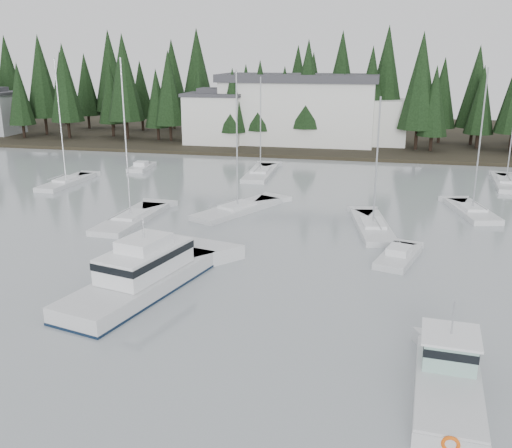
{
  "coord_description": "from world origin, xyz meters",
  "views": [
    {
      "loc": [
        8.51,
        -10.19,
        14.51
      ],
      "look_at": [
        -0.17,
        28.91,
        2.5
      ],
      "focal_mm": 40.0,
      "sensor_mm": 36.0,
      "label": 1
    }
  ],
  "objects": [
    {
      "name": "cabin_cruiser_center",
      "position": [
        -5.83,
        21.05,
        0.8
      ],
      "size": [
        6.71,
        12.98,
        5.33
      ],
      "rotation": [
        0.0,
        0.0,
        1.33
      ],
      "color": "silver",
      "rests_on": "ground"
    },
    {
      "name": "runabout_1",
      "position": [
        10.19,
        30.35,
        0.13
      ],
      "size": [
        3.7,
        6.14,
        1.42
      ],
      "rotation": [
        0.0,
        0.0,
        1.29
      ],
      "color": "silver",
      "rests_on": "ground"
    },
    {
      "name": "sailboat_10",
      "position": [
        -13.17,
        35.43,
        0.07
      ],
      "size": [
        3.46,
        10.19,
        14.75
      ],
      "rotation": [
        0.0,
        0.0,
        1.52
      ],
      "color": "silver",
      "rests_on": "ground"
    },
    {
      "name": "sailboat_3",
      "position": [
        8.17,
        37.53,
        0.06
      ],
      "size": [
        4.32,
        9.97,
        11.76
      ],
      "rotation": [
        0.0,
        0.0,
        1.75
      ],
      "color": "silver",
      "rests_on": "ground"
    },
    {
      "name": "sailboat_9",
      "position": [
        17.21,
        44.78,
        0.09
      ],
      "size": [
        4.49,
        8.46,
        13.92
      ],
      "rotation": [
        0.0,
        0.0,
        1.8
      ],
      "color": "silver",
      "rests_on": "ground"
    },
    {
      "name": "sailboat_1",
      "position": [
        -26.85,
        47.91,
        0.09
      ],
      "size": [
        2.77,
        9.09,
        14.66
      ],
      "rotation": [
        0.0,
        0.0,
        1.54
      ],
      "color": "silver",
      "rests_on": "ground"
    },
    {
      "name": "sailboat_6",
      "position": [
        -6.06,
        58.0,
        0.05
      ],
      "size": [
        3.21,
        10.92,
        12.42
      ],
      "rotation": [
        0.0,
        0.0,
        1.6
      ],
      "color": "silver",
      "rests_on": "ground"
    },
    {
      "name": "runabout_3",
      "position": [
        -21.97,
        58.05,
        0.13
      ],
      "size": [
        2.47,
        5.18,
        1.42
      ],
      "rotation": [
        0.0,
        0.0,
        1.63
      ],
      "color": "silver",
      "rests_on": "ground"
    },
    {
      "name": "house_west",
      "position": [
        -18.0,
        79.0,
        4.65
      ],
      "size": [
        9.54,
        7.42,
        8.75
      ],
      "color": "silver",
      "rests_on": "ground"
    },
    {
      "name": "sailboat_2",
      "position": [
        -4.6,
        40.72,
        0.07
      ],
      "size": [
        7.18,
        10.5,
        13.68
      ],
      "rotation": [
        0.0,
        0.0,
        1.11
      ],
      "color": "silver",
      "rests_on": "ground"
    },
    {
      "name": "far_shore_land",
      "position": [
        0.0,
        97.0,
        0.0
      ],
      "size": [
        240.0,
        54.0,
        1.0
      ],
      "primitive_type": "cube",
      "color": "black",
      "rests_on": "ground"
    },
    {
      "name": "lobster_boat_teal",
      "position": [
        12.03,
        13.31,
        0.53
      ],
      "size": [
        3.4,
        8.22,
        4.47
      ],
      "rotation": [
        0.0,
        0.0,
        1.5
      ],
      "color": "silver",
      "rests_on": "ground"
    },
    {
      "name": "sailboat_7",
      "position": [
        22.66,
        58.4,
        0.06
      ],
      "size": [
        3.13,
        9.56,
        11.2
      ],
      "rotation": [
        0.0,
        0.0,
        1.5
      ],
      "color": "silver",
      "rests_on": "ground"
    },
    {
      "name": "conifer_treeline",
      "position": [
        0.0,
        86.0,
        0.0
      ],
      "size": [
        200.0,
        22.0,
        20.0
      ],
      "primitive_type": null,
      "color": "black",
      "rests_on": "ground"
    },
    {
      "name": "harbor_inn",
      "position": [
        -2.96,
        82.34,
        5.78
      ],
      "size": [
        29.5,
        11.5,
        10.9
      ],
      "color": "silver",
      "rests_on": "ground"
    }
  ]
}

